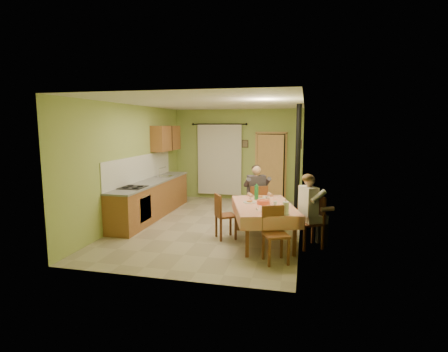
% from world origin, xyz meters
% --- Properties ---
extents(floor, '(4.00, 6.00, 0.01)m').
position_xyz_m(floor, '(0.00, 0.00, 0.00)').
color(floor, tan).
rests_on(floor, ground).
extents(room_shell, '(4.04, 6.04, 2.82)m').
position_xyz_m(room_shell, '(0.00, 0.00, 1.82)').
color(room_shell, '#9EB35B').
rests_on(room_shell, ground).
extents(kitchen_run, '(0.64, 3.64, 1.56)m').
position_xyz_m(kitchen_run, '(-1.71, 0.40, 0.48)').
color(kitchen_run, brown).
rests_on(kitchen_run, ground).
extents(upper_cabinets, '(0.35, 1.40, 0.70)m').
position_xyz_m(upper_cabinets, '(-1.82, 1.70, 1.95)').
color(upper_cabinets, brown).
rests_on(upper_cabinets, room_shell).
extents(curtain, '(1.70, 0.07, 2.22)m').
position_xyz_m(curtain, '(-0.55, 2.90, 1.26)').
color(curtain, black).
rests_on(curtain, ground).
extents(doorway, '(0.96, 0.22, 2.15)m').
position_xyz_m(doorway, '(1.05, 2.93, 1.05)').
color(doorway, black).
rests_on(doorway, ground).
extents(dining_table, '(1.60, 2.11, 0.76)m').
position_xyz_m(dining_table, '(1.30, -0.94, 0.38)').
color(dining_table, '#E39379').
rests_on(dining_table, ground).
extents(tableware, '(0.94, 1.50, 0.33)m').
position_xyz_m(tableware, '(1.36, -1.02, 0.81)').
color(tableware, white).
rests_on(tableware, dining_table).
extents(chair_far, '(0.54, 0.54, 0.96)m').
position_xyz_m(chair_far, '(1.02, 0.11, 0.29)').
color(chair_far, brown).
rests_on(chair_far, ground).
extents(chair_near, '(0.52, 0.52, 0.95)m').
position_xyz_m(chair_near, '(1.62, -1.95, 0.29)').
color(chair_near, brown).
rests_on(chair_near, ground).
extents(chair_right, '(0.59, 0.59, 1.00)m').
position_xyz_m(chair_right, '(2.19, -1.06, 0.29)').
color(chair_right, brown).
rests_on(chair_right, ground).
extents(chair_left, '(0.52, 0.52, 0.93)m').
position_xyz_m(chair_left, '(0.51, -0.91, 0.29)').
color(chair_left, brown).
rests_on(chair_left, ground).
extents(man_far, '(0.65, 0.61, 1.39)m').
position_xyz_m(man_far, '(1.01, 0.12, 0.88)').
color(man_far, '#38333D').
rests_on(man_far, chair_far).
extents(man_right, '(0.62, 0.65, 1.39)m').
position_xyz_m(man_right, '(2.18, -1.07, 0.88)').
color(man_right, white).
rests_on(man_right, chair_right).
extents(stove_flue, '(0.24, 0.24, 2.80)m').
position_xyz_m(stove_flue, '(1.90, 0.60, 1.02)').
color(stove_flue, black).
rests_on(stove_flue, ground).
extents(picture_back, '(0.19, 0.03, 0.23)m').
position_xyz_m(picture_back, '(0.25, 2.97, 1.75)').
color(picture_back, black).
rests_on(picture_back, room_shell).
extents(picture_right, '(0.03, 0.31, 0.21)m').
position_xyz_m(picture_right, '(1.97, 1.20, 1.85)').
color(picture_right, brown).
rests_on(picture_right, room_shell).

